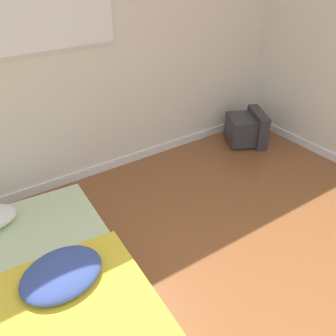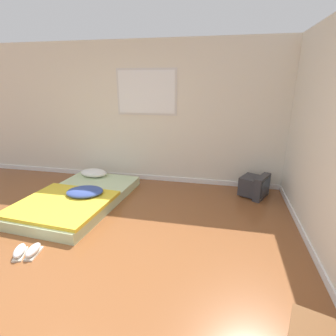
# 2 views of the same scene
# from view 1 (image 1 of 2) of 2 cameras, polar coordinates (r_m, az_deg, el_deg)

# --- Properties ---
(wall_back) EXTENTS (7.67, 0.08, 2.60)m
(wall_back) POSITION_cam_1_polar(r_m,az_deg,el_deg) (3.44, -18.63, 16.07)
(wall_back) COLOR silver
(wall_back) RESTS_ON ground_plane
(mattress_bed) EXTENTS (1.42, 2.17, 0.30)m
(mattress_bed) POSITION_cam_1_polar(r_m,az_deg,el_deg) (2.78, -18.94, -17.73)
(mattress_bed) COLOR beige
(mattress_bed) RESTS_ON ground_plane
(crt_tv) EXTENTS (0.55, 0.56, 0.39)m
(crt_tv) POSITION_cam_1_polar(r_m,az_deg,el_deg) (4.57, 11.99, 5.91)
(crt_tv) COLOR #333338
(crt_tv) RESTS_ON ground_plane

